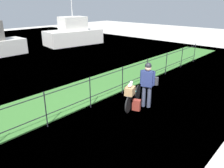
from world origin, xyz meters
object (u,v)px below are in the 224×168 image
object	(u,v)px
terrier_dog	(130,85)
backpack_on_paving	(136,105)
moored_boat_mid	(73,34)
bicycle_main	(133,98)
cyclist_person	(147,81)
wooden_crate	(130,91)
mooring_bollard	(156,81)

from	to	relation	value
terrier_dog	backpack_on_paving	distance (m)	0.83
backpack_on_paving	moored_boat_mid	bearing A→B (deg)	-49.14
bicycle_main	moored_boat_mid	bearing A→B (deg)	60.85
cyclist_person	backpack_on_paving	world-z (taller)	cyclist_person
terrier_dog	wooden_crate	bearing A→B (deg)	-160.84
mooring_bollard	backpack_on_paving	bearing A→B (deg)	-162.48
terrier_dog	backpack_on_paving	size ratio (longest dim) A/B	0.81
cyclist_person	moored_boat_mid	world-z (taller)	moored_boat_mid
wooden_crate	moored_boat_mid	xyz separation A→B (m)	(7.01, 12.03, 0.14)
bicycle_main	backpack_on_paving	xyz separation A→B (m)	(-0.15, -0.27, -0.13)
bicycle_main	mooring_bollard	size ratio (longest dim) A/B	4.40
bicycle_main	mooring_bollard	bearing A→B (deg)	12.81
mooring_bollard	moored_boat_mid	size ratio (longest dim) A/B	0.07
wooden_crate	terrier_dog	distance (m)	0.22
bicycle_main	cyclist_person	bearing A→B (deg)	-49.97
cyclist_person	mooring_bollard	size ratio (longest dim) A/B	4.56
wooden_crate	terrier_dog	bearing A→B (deg)	19.16
terrier_dog	moored_boat_mid	size ratio (longest dim) A/B	0.06
bicycle_main	moored_boat_mid	distance (m)	13.64
wooden_crate	moored_boat_mid	distance (m)	13.93
terrier_dog	cyclist_person	size ratio (longest dim) A/B	0.19
bicycle_main	mooring_bollard	distance (m)	2.62
bicycle_main	backpack_on_paving	size ratio (longest dim) A/B	4.06
moored_boat_mid	cyclist_person	bearing A→B (deg)	-117.29
moored_boat_mid	wooden_crate	bearing A→B (deg)	-120.24
bicycle_main	wooden_crate	xyz separation A→B (m)	(-0.37, -0.13, 0.44)
moored_boat_mid	mooring_bollard	bearing A→B (deg)	-109.88
mooring_bollard	moored_boat_mid	world-z (taller)	moored_boat_mid
mooring_bollard	wooden_crate	bearing A→B (deg)	-166.35
terrier_dog	moored_boat_mid	bearing A→B (deg)	59.83
bicycle_main	moored_boat_mid	size ratio (longest dim) A/B	0.30
wooden_crate	cyclist_person	distance (m)	0.76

